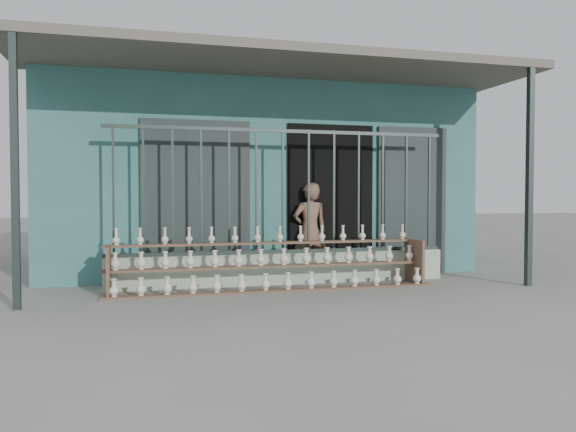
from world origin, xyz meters
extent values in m
plane|color=slate|center=(0.00, 0.00, 0.00)|extent=(60.00, 60.00, 0.00)
cube|color=#326A67|center=(0.00, 4.30, 1.60)|extent=(7.00, 5.00, 3.20)
cube|color=black|center=(0.90, 1.82, 1.20)|extent=(1.40, 0.12, 2.40)
cube|color=#1D2726|center=(-1.20, 1.78, 1.20)|extent=(1.60, 0.08, 2.40)
cube|color=#1D2726|center=(2.30, 1.78, 1.20)|extent=(1.20, 0.08, 2.40)
cube|color=#59544C|center=(0.00, 1.20, 3.15)|extent=(7.40, 2.00, 0.12)
cube|color=#283330|center=(-3.35, 0.25, 1.55)|extent=(0.08, 0.08, 3.10)
cube|color=#283330|center=(3.35, 0.25, 1.55)|extent=(0.08, 0.08, 3.10)
cube|color=#A8BDA2|center=(0.00, 1.30, 0.23)|extent=(5.00, 0.20, 0.45)
cube|color=#283330|center=(-2.35, 1.30, 1.35)|extent=(0.03, 0.03, 1.80)
cube|color=#283330|center=(-1.96, 1.30, 1.35)|extent=(0.03, 0.03, 1.80)
cube|color=#283330|center=(-1.57, 1.30, 1.35)|extent=(0.03, 0.03, 1.80)
cube|color=#283330|center=(-1.18, 1.30, 1.35)|extent=(0.03, 0.03, 1.80)
cube|color=#283330|center=(-0.78, 1.30, 1.35)|extent=(0.03, 0.03, 1.80)
cube|color=#283330|center=(-0.39, 1.30, 1.35)|extent=(0.03, 0.03, 1.80)
cube|color=#283330|center=(0.00, 1.30, 1.35)|extent=(0.03, 0.03, 1.80)
cube|color=#283330|center=(0.39, 1.30, 1.35)|extent=(0.03, 0.03, 1.80)
cube|color=#283330|center=(0.78, 1.30, 1.35)|extent=(0.03, 0.03, 1.80)
cube|color=#283330|center=(1.17, 1.30, 1.35)|extent=(0.03, 0.03, 1.80)
cube|color=#283330|center=(1.57, 1.30, 1.35)|extent=(0.03, 0.03, 1.80)
cube|color=#283330|center=(1.96, 1.30, 1.35)|extent=(0.03, 0.03, 1.80)
cube|color=#283330|center=(2.35, 1.30, 1.35)|extent=(0.03, 0.03, 1.80)
cube|color=#283330|center=(0.00, 1.30, 2.22)|extent=(5.00, 0.04, 0.05)
cube|color=#283330|center=(0.00, 1.30, 0.47)|extent=(5.00, 0.04, 0.05)
cube|color=brown|center=(-0.25, 0.65, 0.01)|extent=(4.50, 0.18, 0.03)
cube|color=brown|center=(-0.25, 0.90, 0.32)|extent=(4.50, 0.18, 0.03)
cube|color=brown|center=(-0.25, 1.15, 0.61)|extent=(4.50, 0.18, 0.03)
cube|color=brown|center=(-2.40, 0.90, 0.32)|extent=(0.04, 0.55, 0.64)
cube|color=brown|center=(1.90, 0.90, 0.32)|extent=(0.04, 0.55, 0.64)
imported|color=brown|center=(0.52, 1.66, 0.74)|extent=(0.56, 0.39, 1.48)
camera|label=1|loc=(-2.00, -6.58, 1.27)|focal=35.00mm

